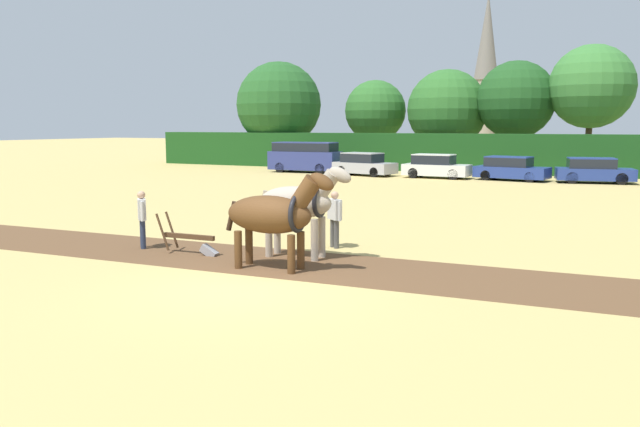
# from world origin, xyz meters

# --- Properties ---
(ground_plane) EXTENTS (240.00, 240.00, 0.00)m
(ground_plane) POSITION_xyz_m (0.00, 0.00, 0.00)
(ground_plane) COLOR tan
(plowed_furrow_strip) EXTENTS (32.59, 4.77, 0.01)m
(plowed_furrow_strip) POSITION_xyz_m (-5.34, 2.08, 0.00)
(plowed_furrow_strip) COLOR brown
(plowed_furrow_strip) RESTS_ON ground
(hedgerow) EXTENTS (59.10, 1.63, 2.72)m
(hedgerow) POSITION_xyz_m (0.00, 33.60, 1.36)
(hedgerow) COLOR #194719
(hedgerow) RESTS_ON ground
(tree_far_left) EXTENTS (7.10, 7.10, 8.59)m
(tree_far_left) POSITION_xyz_m (-19.75, 35.67, 5.03)
(tree_far_left) COLOR brown
(tree_far_left) RESTS_ON ground
(tree_left) EXTENTS (5.05, 5.05, 7.02)m
(tree_left) POSITION_xyz_m (-12.20, 38.58, 4.48)
(tree_left) COLOR brown
(tree_left) RESTS_ON ground
(tree_center_left) EXTENTS (6.20, 6.20, 7.63)m
(tree_center_left) POSITION_xyz_m (-6.07, 38.26, 4.53)
(tree_center_left) COLOR #423323
(tree_center_left) RESTS_ON ground
(tree_center) EXTENTS (5.74, 5.74, 8.04)m
(tree_center) POSITION_xyz_m (-0.85, 38.04, 5.16)
(tree_center) COLOR #4C3823
(tree_center) RESTS_ON ground
(tree_center_right) EXTENTS (5.86, 5.86, 8.93)m
(tree_center_right) POSITION_xyz_m (4.25, 37.99, 5.98)
(tree_center_right) COLOR #423323
(tree_center_right) RESTS_ON ground
(church_spire) EXTENTS (3.27, 3.27, 21.23)m
(church_spire) POSITION_xyz_m (-11.42, 78.52, 11.11)
(church_spire) COLOR gray
(church_spire) RESTS_ON ground
(draft_horse_lead_left) EXTENTS (2.79, 1.03, 2.33)m
(draft_horse_lead_left) POSITION_xyz_m (-0.32, 1.65, 1.27)
(draft_horse_lead_left) COLOR #513319
(draft_horse_lead_left) RESTS_ON ground
(draft_horse_lead_right) EXTENTS (2.60, 0.94, 2.38)m
(draft_horse_lead_right) POSITION_xyz_m (-0.40, 3.04, 1.37)
(draft_horse_lead_right) COLOR #B2A38E
(draft_horse_lead_right) RESTS_ON ground
(plow) EXTENTS (1.73, 0.48, 1.13)m
(plow) POSITION_xyz_m (-3.03, 2.20, 0.32)
(plow) COLOR #4C331E
(plow) RESTS_ON ground
(farmer_at_plow) EXTENTS (0.47, 0.48, 1.55)m
(farmer_at_plow) POSITION_xyz_m (-4.74, 2.24, 0.89)
(farmer_at_plow) COLOR #28334C
(farmer_at_plow) RESTS_ON ground
(farmer_beside_team) EXTENTS (0.53, 0.42, 1.53)m
(farmer_beside_team) POSITION_xyz_m (-0.14, 4.57, 0.87)
(farmer_beside_team) COLOR #4C4C4C
(farmer_beside_team) RESTS_ON ground
(parked_van) EXTENTS (5.05, 2.28, 2.12)m
(parked_van) POSITION_xyz_m (-13.61, 28.67, 1.09)
(parked_van) COLOR navy
(parked_van) RESTS_ON ground
(parked_car_left) EXTENTS (4.38, 2.56, 1.50)m
(parked_car_left) POSITION_xyz_m (-8.80, 27.85, 0.72)
(parked_car_left) COLOR #A8A8B2
(parked_car_left) RESTS_ON ground
(parked_car_center_left) EXTENTS (4.16, 1.85, 1.50)m
(parked_car_center_left) POSITION_xyz_m (-3.96, 27.91, 0.72)
(parked_car_center_left) COLOR silver
(parked_car_center_left) RESTS_ON ground
(parked_car_center) EXTENTS (4.46, 2.41, 1.44)m
(parked_car_center) POSITION_xyz_m (0.56, 28.27, 0.69)
(parked_car_center) COLOR navy
(parked_car_center) RESTS_ON ground
(parked_car_center_right) EXTENTS (4.44, 2.55, 1.45)m
(parked_car_center_right) POSITION_xyz_m (5.13, 28.54, 0.71)
(parked_car_center_right) COLOR navy
(parked_car_center_right) RESTS_ON ground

